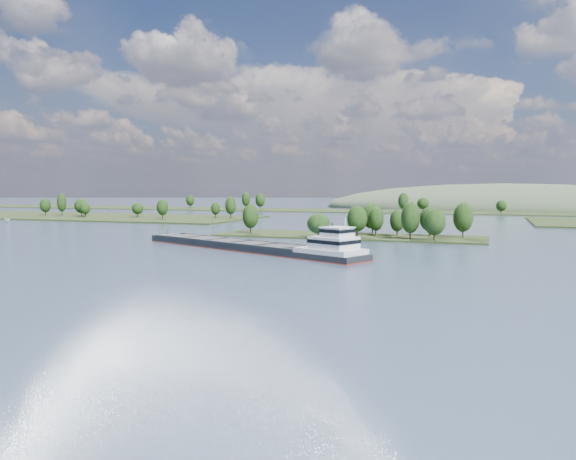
% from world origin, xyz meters
% --- Properties ---
extents(ground, '(1800.00, 1800.00, 0.00)m').
position_xyz_m(ground, '(0.00, 120.00, 0.00)').
color(ground, '#34455A').
rests_on(ground, ground).
extents(tree_island, '(100.00, 32.53, 14.15)m').
position_xyz_m(tree_island, '(7.30, 179.16, 4.01)').
color(tree_island, black).
rests_on(tree_island, ground).
extents(left_bank, '(300.00, 80.00, 15.57)m').
position_xyz_m(left_bank, '(-229.48, 260.03, 0.92)').
color(left_bank, black).
rests_on(left_bank, ground).
extents(back_shoreline, '(900.00, 60.00, 15.41)m').
position_xyz_m(back_shoreline, '(8.27, 399.75, 0.71)').
color(back_shoreline, black).
rests_on(back_shoreline, ground).
extents(hill_west, '(320.00, 160.00, 44.00)m').
position_xyz_m(hill_west, '(60.00, 500.00, 0.00)').
color(hill_west, '#3E4D35').
rests_on(hill_west, ground).
extents(cargo_barge, '(83.24, 45.43, 11.75)m').
position_xyz_m(cargo_barge, '(-13.24, 124.75, 1.48)').
color(cargo_barge, black).
rests_on(cargo_barge, ground).
extents(motorboat, '(5.83, 3.96, 2.11)m').
position_xyz_m(motorboat, '(-192.04, 204.15, 1.05)').
color(motorboat, silver).
rests_on(motorboat, ground).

